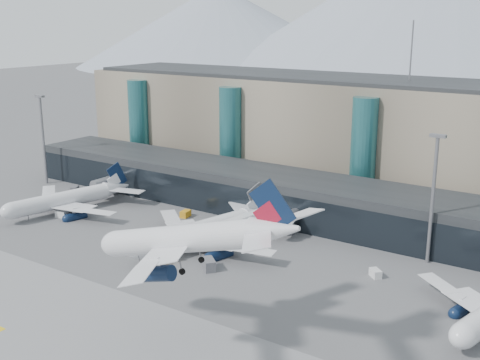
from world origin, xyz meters
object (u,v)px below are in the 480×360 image
at_px(veh_a, 62,214).
at_px(veh_h, 167,256).
at_px(hero_jet, 199,232).
at_px(jet_parked_left, 74,193).
at_px(lightmast_mid, 433,192).
at_px(veh_b, 185,214).
at_px(veh_f, 75,189).
at_px(jet_parked_mid, 211,223).
at_px(lightmast_left, 43,134).
at_px(veh_c, 209,264).
at_px(veh_g, 375,273).

relative_size(veh_a, veh_h, 0.81).
distance_m(hero_jet, jet_parked_left, 75.55).
xyz_separation_m(lightmast_mid, jet_parked_left, (-83.63, -15.59, -10.06)).
bearing_deg(veh_b, jet_parked_left, 104.31).
relative_size(lightmast_mid, veh_f, 8.37).
bearing_deg(jet_parked_mid, lightmast_left, 94.52).
relative_size(lightmast_left, veh_a, 8.73).
height_order(veh_c, veh_f, veh_c).
bearing_deg(veh_g, lightmast_left, -142.28).
relative_size(lightmast_mid, veh_b, 9.24).
xyz_separation_m(lightmast_mid, hero_jet, (-17.74, -50.01, 3.43)).
xyz_separation_m(jet_parked_mid, veh_f, (-54.54, 10.58, -3.87)).
distance_m(lightmast_left, jet_parked_left, 30.91).
bearing_deg(veh_b, hero_jet, -147.21).
bearing_deg(hero_jet, veh_c, 120.36).
height_order(lightmast_left, lightmast_mid, same).
distance_m(hero_jet, veh_g, 43.08).
relative_size(hero_jet, veh_f, 11.56).
distance_m(veh_c, veh_h, 9.54).
distance_m(veh_f, veh_g, 90.34).
bearing_deg(veh_c, hero_jet, -15.56).
relative_size(veh_a, veh_g, 1.14).
xyz_separation_m(jet_parked_mid, veh_a, (-40.32, -5.97, -3.90)).
bearing_deg(lightmast_mid, lightmast_left, -178.44).
relative_size(lightmast_left, veh_f, 8.37).
bearing_deg(veh_g, veh_a, -130.29).
bearing_deg(hero_jet, lightmast_mid, 66.55).
bearing_deg(veh_f, veh_g, -126.99).
bearing_deg(veh_g, veh_c, -109.69).
height_order(jet_parked_left, veh_g, jet_parked_left).
height_order(lightmast_left, veh_f, lightmast_left).
relative_size(jet_parked_mid, veh_b, 14.05).
relative_size(lightmast_mid, veh_g, 9.93).
height_order(veh_a, veh_c, veh_c).
bearing_deg(hero_jet, lightmast_left, 149.08).
relative_size(jet_parked_mid, veh_c, 10.21).
xyz_separation_m(veh_a, veh_f, (-14.22, 16.55, 0.03)).
height_order(jet_parked_mid, veh_a, jet_parked_mid).
height_order(jet_parked_left, veh_a, jet_parked_left).
bearing_deg(veh_a, veh_h, -17.90).
relative_size(hero_jet, veh_g, 13.72).
xyz_separation_m(jet_parked_mid, veh_c, (7.75, -11.25, -3.67)).
relative_size(veh_a, veh_c, 0.77).
bearing_deg(veh_f, hero_jet, -152.29).
bearing_deg(hero_jet, veh_h, 135.02).
xyz_separation_m(lightmast_left, veh_h, (66.92, -24.94, -13.42)).
height_order(jet_parked_left, veh_f, jet_parked_left).
relative_size(lightmast_left, jet_parked_left, 0.71).
xyz_separation_m(veh_a, veh_c, (48.07, -5.28, 0.23)).
bearing_deg(veh_c, veh_h, -132.55).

